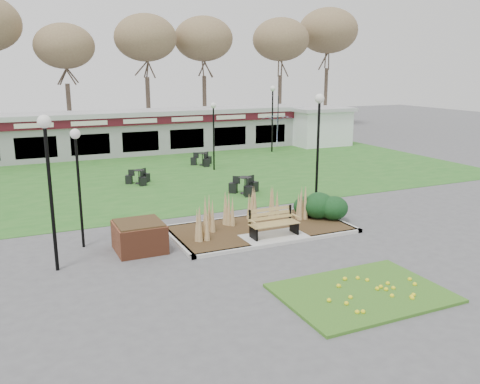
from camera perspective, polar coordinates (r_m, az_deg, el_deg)
name	(u,v)px	position (r m, az deg, el deg)	size (l,w,h in m)	color
ground	(276,241)	(17.22, 4.09, -5.49)	(100.00, 100.00, 0.00)	#515154
lawn	(171,175)	(27.96, -7.79, 1.94)	(34.00, 16.00, 0.02)	#25641F
flower_bed	(362,292)	(13.64, 13.57, -10.86)	(4.20, 3.00, 0.16)	#265E1B
planting_bed	(289,216)	(18.83, 5.54, -2.66)	(6.75, 3.40, 1.27)	#362B15
park_bench	(273,222)	(17.25, 3.72, -3.40)	(1.70, 0.66, 0.93)	tan
brick_planter	(139,236)	(16.46, -11.23, -4.90)	(1.50, 1.50, 0.95)	brown
food_pavilion	(135,132)	(35.34, -11.69, 6.64)	(24.60, 3.40, 2.90)	#939396
service_hut	(319,126)	(38.91, 8.91, 7.34)	(4.40, 3.40, 2.83)	white
tree_backdrop	(107,33)	(43.05, -14.72, 16.89)	(47.24, 5.24, 10.36)	#47382B
lamp_post_near_left	(48,159)	(14.85, -20.79, 3.47)	(0.37, 0.37, 4.45)	black
lamp_post_near_right	(319,125)	(21.11, 8.82, 7.42)	(0.39, 0.39, 4.67)	black
lamp_post_mid_left	(77,162)	(16.69, -17.81, 3.22)	(0.32, 0.32, 3.85)	black
lamp_post_mid_right	(213,121)	(28.64, -3.00, 7.94)	(0.32, 0.32, 3.82)	black
lamp_post_far_right	(273,104)	(35.08, 3.68, 9.82)	(0.37, 0.37, 4.52)	black
bistro_set_a	(139,179)	(25.96, -11.26, 1.44)	(1.31, 1.19, 0.70)	black
bistro_set_b	(245,188)	(23.42, 0.56, 0.45)	(1.44, 1.38, 0.78)	black
bistro_set_c	(203,161)	(30.48, -4.23, 3.49)	(1.38, 1.22, 0.73)	black
patio_umbrella	(278,130)	(33.05, 4.26, 6.98)	(2.63, 2.66, 2.84)	black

